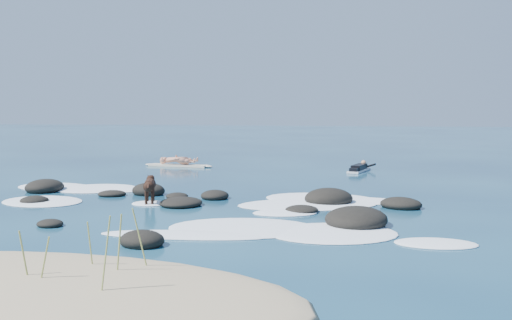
# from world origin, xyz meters

# --- Properties ---
(ground) EXTENTS (160.00, 160.00, 0.00)m
(ground) POSITION_xyz_m (0.00, 0.00, 0.00)
(ground) COLOR #0A2642
(ground) RESTS_ON ground
(dune_grass) EXTENTS (4.06, 1.97, 1.13)m
(dune_grass) POSITION_xyz_m (0.19, -7.91, 0.59)
(dune_grass) COLOR #929D4C
(dune_grass) RESTS_ON ground
(reef_rocks) EXTENTS (12.47, 7.62, 0.59)m
(reef_rocks) POSITION_xyz_m (1.22, -0.44, 0.11)
(reef_rocks) COLOR black
(reef_rocks) RESTS_ON ground
(breaking_foam) EXTENTS (14.23, 8.34, 0.12)m
(breaking_foam) POSITION_xyz_m (0.85, -0.11, 0.01)
(breaking_foam) COLOR white
(breaking_foam) RESTS_ON ground
(standing_surfer_rig) EXTENTS (3.41, 0.90, 1.94)m
(standing_surfer_rig) POSITION_xyz_m (-3.60, 9.94, 0.77)
(standing_surfer_rig) COLOR beige
(standing_surfer_rig) RESTS_ON ground
(paddling_surfer_rig) EXTENTS (1.21, 2.40, 0.41)m
(paddling_surfer_rig) POSITION_xyz_m (4.67, 9.46, 0.14)
(paddling_surfer_rig) COLOR white
(paddling_surfer_rig) RESTS_ON ground
(dog) EXTENTS (0.57, 1.23, 0.80)m
(dog) POSITION_xyz_m (-0.89, -0.34, 0.53)
(dog) COLOR black
(dog) RESTS_ON ground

